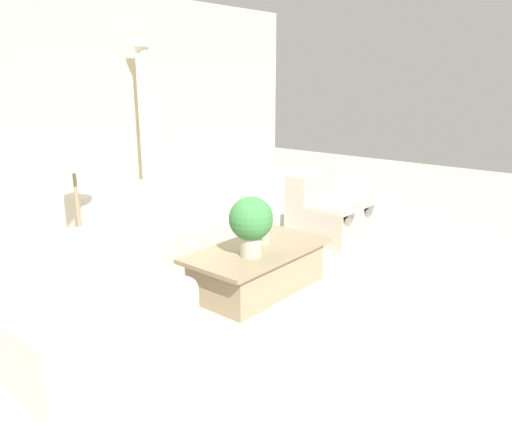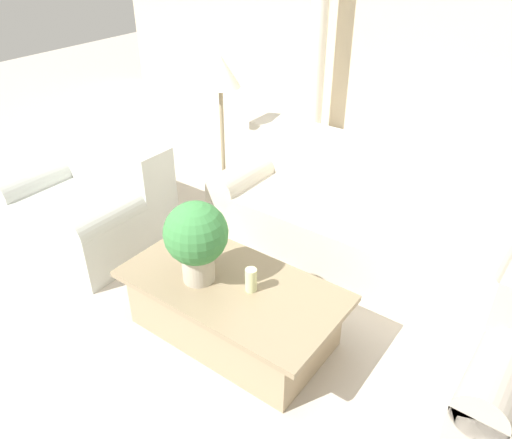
% 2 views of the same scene
% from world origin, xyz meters
% --- Properties ---
extents(ground_plane, '(16.00, 16.00, 0.00)m').
position_xyz_m(ground_plane, '(0.00, 0.00, 0.00)').
color(ground_plane, '#BCB2A3').
extents(wall_back, '(10.00, 0.06, 3.20)m').
position_xyz_m(wall_back, '(0.00, 3.27, 1.60)').
color(wall_back, beige).
rests_on(wall_back, ground_plane).
extents(sofa_long, '(2.37, 0.95, 0.85)m').
position_xyz_m(sofa_long, '(0.18, 0.89, 0.34)').
color(sofa_long, beige).
rests_on(sofa_long, ground_plane).
extents(loveseat, '(1.23, 0.95, 0.85)m').
position_xyz_m(loveseat, '(-1.76, -0.24, 0.35)').
color(loveseat, beige).
rests_on(loveseat, ground_plane).
extents(coffee_table, '(1.43, 0.76, 0.42)m').
position_xyz_m(coffee_table, '(-0.06, -0.46, 0.22)').
color(coffee_table, '#998466').
rests_on(coffee_table, ground_plane).
extents(potted_plant, '(0.40, 0.40, 0.55)m').
position_xyz_m(potted_plant, '(-0.26, -0.54, 0.74)').
color(potted_plant, '#B2A893').
rests_on(potted_plant, coffee_table).
extents(pillar_candle, '(0.07, 0.07, 0.16)m').
position_xyz_m(pillar_candle, '(0.07, -0.43, 0.50)').
color(pillar_candle, beige).
rests_on(pillar_candle, coffee_table).
extents(floor_lamp, '(0.33, 0.33, 1.45)m').
position_xyz_m(floor_lamp, '(-1.16, 0.78, 1.24)').
color(floor_lamp, gray).
rests_on(floor_lamp, ground_plane).
extents(column_left, '(0.28, 0.28, 2.46)m').
position_xyz_m(column_left, '(-1.47, 2.91, 1.26)').
color(column_left, silver).
rests_on(column_left, ground_plane).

